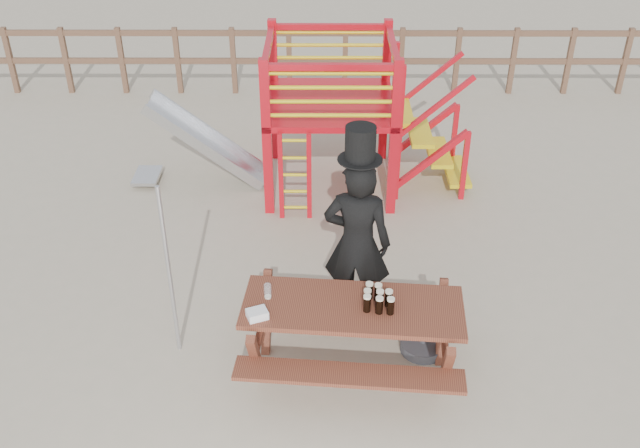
{
  "coord_description": "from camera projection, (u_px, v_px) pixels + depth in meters",
  "views": [
    {
      "loc": [
        0.1,
        -5.33,
        4.92
      ],
      "look_at": [
        0.08,
        0.8,
        1.06
      ],
      "focal_mm": 40.0,
      "sensor_mm": 36.0,
      "label": 1
    }
  ],
  "objects": [
    {
      "name": "parasol_base",
      "position": [
        422.0,
        346.0,
        7.18
      ],
      "size": [
        0.45,
        0.45,
        0.19
      ],
      "color": "#36363B",
      "rests_on": "ground"
    },
    {
      "name": "back_fence",
      "position": [
        317.0,
        54.0,
        12.66
      ],
      "size": [
        15.09,
        0.09,
        1.2
      ],
      "color": "brown",
      "rests_on": "ground"
    },
    {
      "name": "playground_fort",
      "position": [
        324.0,
        113.0,
        9.59
      ],
      "size": [
        4.71,
        1.84,
        2.1
      ],
      "color": "red",
      "rests_on": "ground"
    },
    {
      "name": "metal_pole",
      "position": [
        169.0,
        273.0,
        6.72
      ],
      "size": [
        0.04,
        0.04,
        1.88
      ],
      "primitive_type": "cylinder",
      "color": "#B2B2B7",
      "rests_on": "ground"
    },
    {
      "name": "ground",
      "position": [
        312.0,
        356.0,
        7.13
      ],
      "size": [
        60.0,
        60.0,
        0.0
      ],
      "primitive_type": "plane",
      "color": "tan",
      "rests_on": "ground"
    },
    {
      "name": "stout_pints",
      "position": [
        377.0,
        299.0,
        6.5
      ],
      "size": [
        0.28,
        0.3,
        0.17
      ],
      "color": "black",
      "rests_on": "picnic_table"
    },
    {
      "name": "man_with_hat",
      "position": [
        357.0,
        239.0,
        7.12
      ],
      "size": [
        0.76,
        0.57,
        2.22
      ],
      "rotation": [
        0.0,
        0.0,
        2.95
      ],
      "color": "black",
      "rests_on": "ground"
    },
    {
      "name": "empty_glasses",
      "position": [
        268.0,
        292.0,
        6.62
      ],
      "size": [
        0.07,
        0.07,
        0.15
      ],
      "color": "silver",
      "rests_on": "picnic_table"
    },
    {
      "name": "paper_bag",
      "position": [
        257.0,
        314.0,
        6.39
      ],
      "size": [
        0.22,
        0.2,
        0.08
      ],
      "primitive_type": "cube",
      "rotation": [
        0.0,
        0.0,
        0.39
      ],
      "color": "white",
      "rests_on": "picnic_table"
    },
    {
      "name": "picnic_table",
      "position": [
        352.0,
        330.0,
        6.71
      ],
      "size": [
        2.15,
        1.58,
        0.79
      ],
      "rotation": [
        0.0,
        0.0,
        -0.08
      ],
      "color": "brown",
      "rests_on": "ground"
    }
  ]
}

